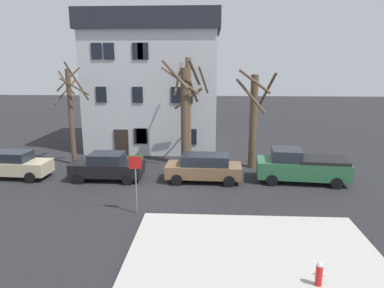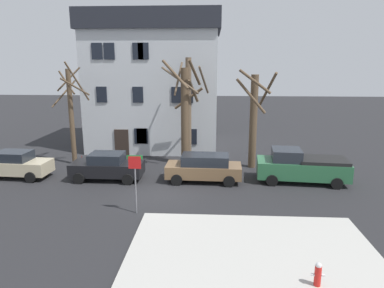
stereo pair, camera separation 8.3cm
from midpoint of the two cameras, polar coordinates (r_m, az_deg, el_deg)
ground_plane at (r=19.82m, az=-5.21°, el=-8.16°), size 120.00×120.00×0.00m
sidewalk_slab at (r=13.48m, az=10.23°, el=-18.95°), size 9.57×8.31×0.12m
building_main at (r=30.92m, az=-6.07°, el=10.17°), size 10.98×8.58×11.12m
tree_bare_near at (r=26.12m, az=-19.17°, el=4.95°), size 2.81×2.81×7.26m
tree_bare_mid at (r=24.61m, az=-1.25°, el=5.12°), size 2.79×2.83×7.42m
tree_bare_far at (r=24.79m, az=-0.72°, el=5.84°), size 3.21×2.79×7.52m
tree_bare_end at (r=24.28m, az=9.92°, el=4.24°), size 2.74×2.74×6.79m
car_beige_sedan at (r=24.97m, az=-27.07°, el=-3.02°), size 4.61×2.12×1.72m
car_black_sedan at (r=22.55m, az=-13.72°, el=-3.56°), size 4.43×2.11×1.70m
car_brown_wagon at (r=21.58m, az=1.87°, el=-3.83°), size 4.64×2.12×1.70m
pickup_truck_green at (r=22.49m, az=17.22°, el=-3.46°), size 5.58×2.71×2.04m
fire_hydrant at (r=12.70m, az=19.78°, el=-19.19°), size 0.42×0.22×0.82m
street_sign_pole at (r=16.94m, az=-9.32°, el=-4.74°), size 0.76×0.07×2.90m
bicycle_leaning at (r=24.95m, az=-17.14°, el=-3.32°), size 1.75×0.11×1.03m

